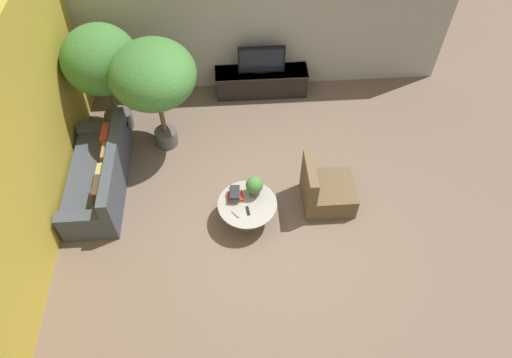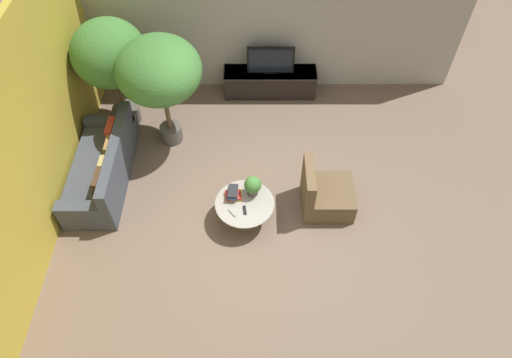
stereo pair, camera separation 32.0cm
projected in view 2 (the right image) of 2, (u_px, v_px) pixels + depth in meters
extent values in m
plane|color=brown|center=(266.00, 213.00, 7.31)|extent=(24.00, 24.00, 0.00)
cube|color=#A39E93|center=(265.00, 16.00, 8.20)|extent=(7.40, 0.12, 3.00)
cube|color=gold|center=(31.00, 138.00, 6.28)|extent=(0.12, 7.40, 3.00)
cube|color=black|center=(271.00, 82.00, 8.97)|extent=(1.77, 0.48, 0.51)
cube|color=#2D2823|center=(271.00, 72.00, 8.77)|extent=(1.81, 0.50, 0.02)
cube|color=black|center=(272.00, 60.00, 8.56)|extent=(0.89, 0.08, 0.54)
cube|color=black|center=(272.00, 61.00, 8.53)|extent=(0.82, 0.00, 0.49)
cube|color=black|center=(271.00, 71.00, 8.76)|extent=(0.27, 0.13, 0.02)
cylinder|color=#756656|center=(246.00, 218.00, 7.24)|extent=(0.50, 0.50, 0.02)
cylinder|color=#756656|center=(246.00, 211.00, 7.09)|extent=(0.10, 0.10, 0.39)
cylinder|color=gray|center=(246.00, 203.00, 6.94)|extent=(0.91, 0.91, 0.02)
cube|color=#3D424C|center=(102.00, 171.00, 7.59)|extent=(0.84, 2.07, 0.42)
cube|color=#3D424C|center=(117.00, 154.00, 7.26)|extent=(0.16, 2.07, 0.42)
cube|color=#3D424C|center=(113.00, 129.00, 8.13)|extent=(0.84, 0.20, 0.54)
cube|color=#3D424C|center=(88.00, 215.00, 6.95)|extent=(0.84, 0.20, 0.54)
cube|color=#B23328|center=(114.00, 131.00, 7.64)|extent=(0.16, 0.39, 0.36)
cube|color=olive|center=(110.00, 148.00, 7.42)|extent=(0.18, 0.34, 0.32)
cube|color=tan|center=(106.00, 166.00, 7.21)|extent=(0.16, 0.28, 0.27)
cube|color=#422D1E|center=(100.00, 183.00, 6.94)|extent=(0.16, 0.39, 0.36)
cube|color=brown|center=(328.00, 197.00, 7.25)|extent=(0.80, 0.76, 0.40)
cube|color=brown|center=(310.00, 180.00, 6.92)|extent=(0.14, 0.76, 0.46)
cylinder|color=#514C47|center=(128.00, 114.00, 8.55)|extent=(0.49, 0.49, 0.31)
cylinder|color=brown|center=(123.00, 94.00, 8.19)|extent=(0.08, 0.08, 0.63)
ellipsoid|color=#3D7533|center=(110.00, 53.00, 7.51)|extent=(1.24, 1.24, 1.13)
cylinder|color=#514C47|center=(173.00, 133.00, 8.23)|extent=(0.39, 0.39, 0.30)
cylinder|color=brown|center=(168.00, 112.00, 7.84)|extent=(0.08, 0.08, 0.72)
ellipsoid|color=#3D7533|center=(160.00, 70.00, 7.16)|extent=(1.37, 1.37, 1.04)
cylinder|color=#514C47|center=(254.00, 191.00, 7.01)|extent=(0.16, 0.16, 0.10)
sphere|color=#3D7533|center=(254.00, 185.00, 6.89)|extent=(0.27, 0.27, 0.27)
cube|color=gold|center=(235.00, 195.00, 7.01)|extent=(0.26, 0.23, 0.02)
cube|color=#A32823|center=(234.00, 195.00, 6.98)|extent=(0.27, 0.23, 0.03)
cube|color=#2D4C84|center=(233.00, 193.00, 6.96)|extent=(0.16, 0.26, 0.04)
cube|color=#232326|center=(234.00, 191.00, 6.92)|extent=(0.16, 0.26, 0.04)
cube|color=black|center=(246.00, 210.00, 6.84)|extent=(0.06, 0.16, 0.02)
cube|color=gray|center=(233.00, 213.00, 6.81)|extent=(0.13, 0.15, 0.02)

